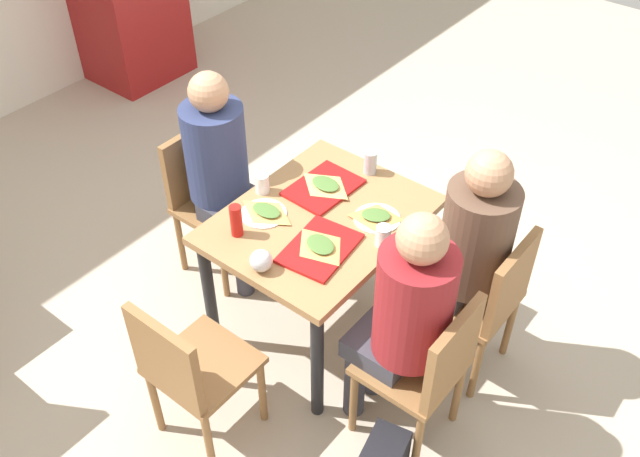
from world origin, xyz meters
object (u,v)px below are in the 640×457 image
(tray_red_near, at_px, (320,248))
(plastic_cup_b, at_px, (383,236))
(chair_near_right, at_px, (487,297))
(plastic_cup_a, at_px, (262,183))
(foil_bundle, at_px, (261,261))
(condiment_bottle, at_px, (236,221))
(person_in_brown_jacket, at_px, (467,245))
(paper_plate_center, at_px, (263,214))
(pizza_slice_c, at_px, (266,211))
(pizza_slice_a, at_px, (320,245))
(paper_plate_near_edge, at_px, (377,218))
(chair_near_left, at_px, (428,366))
(main_table, at_px, (320,234))
(soda_can, at_px, (370,162))
(tray_red_far, at_px, (323,187))
(pizza_slice_b, at_px, (325,185))
(person_in_red, at_px, (405,311))
(chair_left_end, at_px, (188,368))
(person_far_side, at_px, (222,165))
(pizza_slice_d, at_px, (376,216))
(chair_far_side, at_px, (208,193))

(tray_red_near, relative_size, plastic_cup_b, 3.60)
(chair_near_right, height_order, plastic_cup_a, chair_near_right)
(plastic_cup_a, relative_size, foil_bundle, 1.00)
(condiment_bottle, bearing_deg, person_in_brown_jacket, -55.92)
(paper_plate_center, xyz_separation_m, pizza_slice_c, (0.01, -0.01, 0.01))
(tray_red_near, relative_size, plastic_cup_a, 3.60)
(pizza_slice_a, bearing_deg, paper_plate_near_edge, -13.45)
(chair_near_left, relative_size, pizza_slice_c, 3.92)
(chair_near_left, bearing_deg, pizza_slice_a, 83.10)
(main_table, distance_m, soda_can, 0.46)
(chair_near_left, relative_size, tray_red_near, 2.36)
(tray_red_far, xyz_separation_m, pizza_slice_b, (0.01, -0.01, 0.02))
(main_table, relative_size, chair_near_right, 1.19)
(soda_can, xyz_separation_m, foil_bundle, (-0.86, -0.04, -0.01))
(person_in_red, height_order, paper_plate_center, person_in_red)
(chair_left_end, relative_size, tray_red_far, 2.36)
(pizza_slice_b, distance_m, condiment_bottle, 0.53)
(main_table, relative_size, tray_red_far, 2.82)
(person_in_brown_jacket, relative_size, condiment_bottle, 7.88)
(person_in_brown_jacket, distance_m, tray_red_far, 0.77)
(chair_left_end, relative_size, tray_red_near, 2.36)
(tray_red_near, height_order, plastic_cup_a, plastic_cup_a)
(person_in_brown_jacket, distance_m, tray_red_near, 0.66)
(person_far_side, bearing_deg, chair_near_left, -100.09)
(pizza_slice_b, xyz_separation_m, pizza_slice_d, (-0.03, -0.33, -0.01))
(pizza_slice_c, bearing_deg, pizza_slice_d, -55.33)
(tray_red_far, relative_size, plastic_cup_b, 3.60)
(chair_far_side, height_order, soda_can, soda_can)
(pizza_slice_a, bearing_deg, chair_near_left, -96.90)
(main_table, distance_m, condiment_bottle, 0.44)
(tray_red_far, height_order, paper_plate_near_edge, tray_red_far)
(chair_far_side, height_order, paper_plate_center, chair_far_side)
(chair_left_end, distance_m, tray_red_far, 1.10)
(plastic_cup_b, bearing_deg, chair_far_side, 91.29)
(person_in_red, xyz_separation_m, paper_plate_center, (0.10, 0.86, -0.00))
(chair_near_right, distance_m, person_in_brown_jacket, 0.28)
(chair_far_side, xyz_separation_m, pizza_slice_c, (-0.14, -0.57, 0.26))
(person_in_brown_jacket, distance_m, plastic_cup_b, 0.38)
(person_far_side, relative_size, plastic_cup_b, 12.60)
(chair_near_right, bearing_deg, pizza_slice_d, 100.21)
(chair_near_left, height_order, pizza_slice_b, chair_near_left)
(foil_bundle, bearing_deg, paper_plate_near_edge, -18.90)
(chair_far_side, xyz_separation_m, paper_plate_near_edge, (0.15, -1.00, 0.25))
(plastic_cup_a, distance_m, plastic_cup_b, 0.68)
(plastic_cup_a, height_order, soda_can, soda_can)
(chair_near_right, relative_size, chair_far_side, 1.00)
(person_in_red, relative_size, pizza_slice_b, 5.48)
(chair_near_right, relative_size, paper_plate_center, 3.87)
(pizza_slice_b, bearing_deg, condiment_bottle, 168.15)
(plastic_cup_b, bearing_deg, tray_red_near, 135.46)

